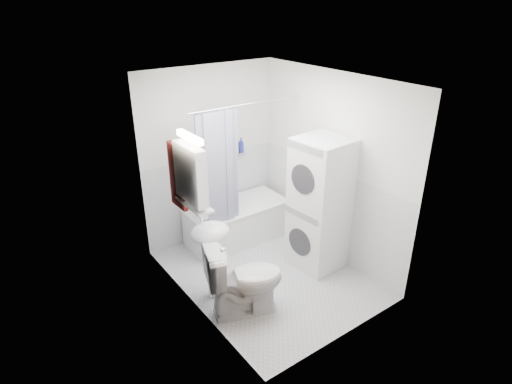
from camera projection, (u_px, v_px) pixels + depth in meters
floor at (267, 274)px, 5.36m from camera, size 2.60×2.60×0.00m
room_walls at (268, 163)px, 4.73m from camera, size 2.60×2.60×2.60m
wainscot at (253, 223)px, 5.32m from camera, size 1.98×2.58×2.58m
door at (223, 250)px, 4.03m from camera, size 0.05×2.00×2.00m
bathtub at (237, 221)px, 6.00m from camera, size 1.41×0.67×0.54m
tub_spout at (235, 173)px, 6.11m from camera, size 0.04×0.12×0.04m
curtain_rod at (247, 104)px, 5.08m from camera, size 1.59×0.02×0.02m
shower_curtain at (219, 170)px, 5.18m from camera, size 0.55×0.02×1.45m
sink at (211, 244)px, 4.69m from camera, size 0.44×0.37×1.04m
medicine_cabinet at (191, 172)px, 4.29m from camera, size 0.13×0.50×0.71m
shelf at (194, 204)px, 4.46m from camera, size 0.18×0.54×0.02m
shower_caddy at (238, 154)px, 6.01m from camera, size 0.22×0.06×0.02m
towel at (177, 175)px, 4.50m from camera, size 0.07×0.30×0.73m
washer_dryer at (320, 205)px, 5.24m from camera, size 0.65×0.64×1.69m
toilet at (245, 280)px, 4.58m from camera, size 0.94×0.71×0.82m
soap_pump at (204, 215)px, 4.77m from camera, size 0.08×0.17×0.08m
shelf_bottle at (201, 205)px, 4.33m from camera, size 0.07×0.18×0.07m
shelf_cup at (189, 195)px, 4.52m from camera, size 0.10×0.09×0.10m
shampoo_a at (234, 149)px, 5.94m from camera, size 0.13×0.17×0.13m
shampoo_b at (241, 149)px, 6.02m from camera, size 0.08×0.21×0.08m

